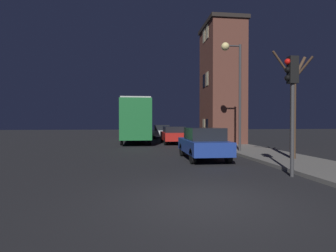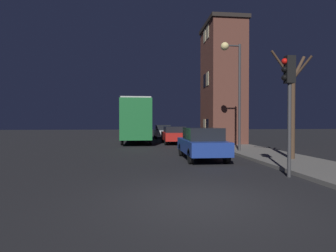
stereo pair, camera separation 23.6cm
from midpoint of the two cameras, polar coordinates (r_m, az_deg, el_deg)
ground_plane at (r=6.40m, az=7.99°, el=-15.76°), size 120.00×120.00×0.00m
brick_building at (r=22.62m, az=12.07°, el=9.16°), size 3.03×4.45×9.90m
streetlamp at (r=16.04m, az=14.33°, el=11.08°), size 1.21×0.47×6.33m
traffic_light at (r=9.66m, az=25.42°, el=7.09°), size 0.43×0.24×4.02m
bare_tree at (r=13.47m, az=25.90°, el=3.73°), size 1.85×1.76×4.92m
bus at (r=24.02m, az=-6.54°, el=1.79°), size 2.43×9.38×3.77m
car_near_lane at (r=12.93m, az=7.91°, el=-3.66°), size 1.81×4.13×1.56m
car_mid_lane at (r=22.32m, az=1.63°, el=-1.86°), size 1.86×4.34×1.46m
car_far_lane at (r=29.97m, az=-0.99°, el=-1.15°), size 1.86×4.14×1.51m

